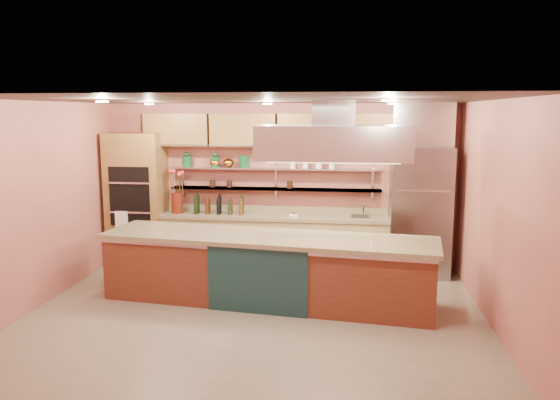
# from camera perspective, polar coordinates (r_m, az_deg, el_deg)

# --- Properties ---
(floor) EXTENTS (6.00, 5.00, 0.02)m
(floor) POSITION_cam_1_polar(r_m,az_deg,el_deg) (7.39, -2.66, -11.92)
(floor) COLOR gray
(floor) RESTS_ON ground
(ceiling) EXTENTS (6.00, 5.00, 0.02)m
(ceiling) POSITION_cam_1_polar(r_m,az_deg,el_deg) (6.90, -2.84, 10.42)
(ceiling) COLOR black
(ceiling) RESTS_ON wall_back
(wall_back) EXTENTS (6.00, 0.04, 2.80)m
(wall_back) POSITION_cam_1_polar(r_m,az_deg,el_deg) (9.45, -0.10, 1.57)
(wall_back) COLOR #B46255
(wall_back) RESTS_ON floor
(wall_front) EXTENTS (6.00, 0.04, 2.80)m
(wall_front) POSITION_cam_1_polar(r_m,az_deg,el_deg) (4.63, -8.20, -6.54)
(wall_front) COLOR #B46255
(wall_front) RESTS_ON floor
(wall_left) EXTENTS (0.04, 5.00, 2.80)m
(wall_left) POSITION_cam_1_polar(r_m,az_deg,el_deg) (8.09, -24.17, -0.52)
(wall_left) COLOR #B46255
(wall_left) RESTS_ON floor
(wall_right) EXTENTS (0.04, 5.00, 2.80)m
(wall_right) POSITION_cam_1_polar(r_m,az_deg,el_deg) (7.13, 21.74, -1.57)
(wall_right) COLOR #B46255
(wall_right) RESTS_ON floor
(oven_stack) EXTENTS (0.95, 0.64, 2.30)m
(oven_stack) POSITION_cam_1_polar(r_m,az_deg,el_deg) (9.80, -14.70, 0.07)
(oven_stack) COLOR olive
(oven_stack) RESTS_ON floor
(refrigerator) EXTENTS (0.95, 0.72, 2.10)m
(refrigerator) POSITION_cam_1_polar(r_m,az_deg,el_deg) (9.14, 14.37, -1.20)
(refrigerator) COLOR gray
(refrigerator) RESTS_ON floor
(back_counter) EXTENTS (3.84, 0.64, 0.93)m
(back_counter) POSITION_cam_1_polar(r_m,az_deg,el_deg) (9.34, -0.64, -4.36)
(back_counter) COLOR tan
(back_counter) RESTS_ON floor
(wall_shelf_lower) EXTENTS (3.60, 0.26, 0.03)m
(wall_shelf_lower) POSITION_cam_1_polar(r_m,az_deg,el_deg) (9.34, -0.51, 1.17)
(wall_shelf_lower) COLOR silver
(wall_shelf_lower) RESTS_ON wall_back
(wall_shelf_upper) EXTENTS (3.60, 0.26, 0.03)m
(wall_shelf_upper) POSITION_cam_1_polar(r_m,az_deg,el_deg) (9.29, -0.51, 3.30)
(wall_shelf_upper) COLOR silver
(wall_shelf_upper) RESTS_ON wall_back
(upper_cabinets) EXTENTS (4.60, 0.36, 0.55)m
(upper_cabinets) POSITION_cam_1_polar(r_m,az_deg,el_deg) (9.19, -0.25, 7.30)
(upper_cabinets) COLOR olive
(upper_cabinets) RESTS_ON wall_back
(range_hood) EXTENTS (2.00, 1.00, 0.45)m
(range_hood) POSITION_cam_1_polar(r_m,az_deg,el_deg) (7.33, 5.63, 6.01)
(range_hood) COLOR silver
(range_hood) RESTS_ON ceiling
(ceiling_downlights) EXTENTS (4.00, 2.80, 0.02)m
(ceiling_downlights) POSITION_cam_1_polar(r_m,az_deg,el_deg) (7.10, -2.55, 10.15)
(ceiling_downlights) COLOR #FFE5A5
(ceiling_downlights) RESTS_ON ceiling
(island) EXTENTS (4.65, 1.54, 0.95)m
(island) POSITION_cam_1_polar(r_m,az_deg,el_deg) (7.71, -1.33, -7.19)
(island) COLOR brown
(island) RESTS_ON floor
(flower_vase) EXTENTS (0.20, 0.20, 0.35)m
(flower_vase) POSITION_cam_1_polar(r_m,az_deg,el_deg) (9.53, -10.70, -0.31)
(flower_vase) COLOR #59180D
(flower_vase) RESTS_ON back_counter
(oil_bottle_cluster) EXTENTS (0.94, 0.49, 0.29)m
(oil_bottle_cluster) POSITION_cam_1_polar(r_m,az_deg,el_deg) (9.34, -6.40, -0.59)
(oil_bottle_cluster) COLOR black
(oil_bottle_cluster) RESTS_ON back_counter
(kitchen_scale) EXTENTS (0.17, 0.15, 0.08)m
(kitchen_scale) POSITION_cam_1_polar(r_m,az_deg,el_deg) (9.14, 1.49, -1.42)
(kitchen_scale) COLOR white
(kitchen_scale) RESTS_ON back_counter
(bar_faucet) EXTENTS (0.04, 0.04, 0.24)m
(bar_faucet) POSITION_cam_1_polar(r_m,az_deg,el_deg) (9.18, 8.71, -0.97)
(bar_faucet) COLOR silver
(bar_faucet) RESTS_ON back_counter
(copper_kettle) EXTENTS (0.22, 0.22, 0.15)m
(copper_kettle) POSITION_cam_1_polar(r_m,az_deg,el_deg) (9.43, -5.39, 3.90)
(copper_kettle) COLOR orange
(copper_kettle) RESTS_ON wall_shelf_upper
(green_canister) EXTENTS (0.19, 0.19, 0.20)m
(green_canister) POSITION_cam_1_polar(r_m,az_deg,el_deg) (9.37, -3.77, 4.04)
(green_canister) COLOR #104B22
(green_canister) RESTS_ON wall_shelf_upper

